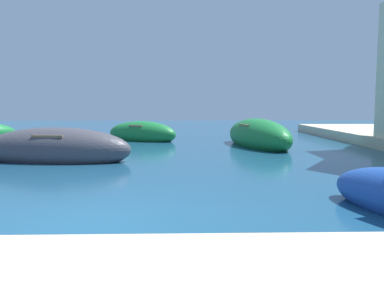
% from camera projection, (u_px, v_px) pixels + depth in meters
% --- Properties ---
extents(ground, '(80.00, 80.00, 0.00)m').
position_uv_depth(ground, '(83.00, 225.00, 6.59)').
color(ground, navy).
extents(quay_promenade, '(44.00, 32.00, 0.50)m').
position_uv_depth(quay_promenade, '(353.00, 214.00, 6.31)').
color(quay_promenade, beige).
rests_on(quay_promenade, ground).
extents(moored_boat_0, '(4.31, 3.30, 1.34)m').
position_uv_depth(moored_boat_0, '(142.00, 134.00, 21.38)').
color(moored_boat_0, '#197233').
rests_on(moored_boat_0, ground).
extents(moored_boat_1, '(5.41, 2.29, 1.51)m').
position_uv_depth(moored_boat_1, '(56.00, 149.00, 13.76)').
color(moored_boat_1, '#3F3F47').
rests_on(moored_boat_1, ground).
extents(moored_boat_3, '(3.05, 6.01, 1.65)m').
position_uv_depth(moored_boat_3, '(258.00, 136.00, 18.55)').
color(moored_boat_3, '#197233').
rests_on(moored_boat_3, ground).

